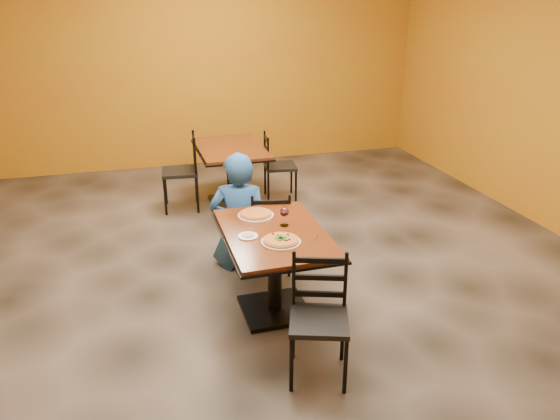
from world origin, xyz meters
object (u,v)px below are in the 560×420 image
object	(u,v)px
chair_main_near	(319,322)
chair_second_right	(280,167)
table_main	(275,253)
table_second	(231,162)
chair_main_far	(270,230)
chair_second_left	(180,172)
diner	(239,210)
plate_main	(281,242)
plate_far	(256,215)
wine_glass	(284,216)
pizza_main	(281,240)
side_plate	(248,236)
pizza_far	(256,214)

from	to	relation	value
chair_main_near	chair_second_right	size ratio (longest dim) A/B	1.02
table_main	table_second	world-z (taller)	same
chair_main_far	chair_second_left	bearing A→B (deg)	-58.66
diner	plate_main	xyz separation A→B (m)	(0.09, -1.16, 0.17)
chair_main_near	diner	xyz separation A→B (m)	(-0.17, 1.84, 0.14)
chair_main_near	diner	distance (m)	1.85
chair_second_right	plate_far	size ratio (longest dim) A/B	2.82
table_second	plate_far	bearing A→B (deg)	-95.59
table_main	diner	distance (m)	0.96
chair_main_far	chair_second_left	distance (m)	1.98
table_second	plate_far	size ratio (longest dim) A/B	3.98
chair_main_far	wine_glass	bearing A→B (deg)	97.21
table_second	chair_second_right	size ratio (longest dim) A/B	1.41
chair_main_near	chair_main_far	xyz separation A→B (m)	(0.09, 1.64, -0.03)
table_main	chair_second_right	size ratio (longest dim) A/B	1.41
table_second	wine_glass	xyz separation A→B (m)	(-0.04, -2.53, 0.28)
wine_glass	chair_main_far	bearing A→B (deg)	85.27
diner	pizza_main	distance (m)	1.18
table_main	plate_far	bearing A→B (deg)	100.49
plate_main	wine_glass	distance (m)	0.34
table_main	pizza_main	distance (m)	0.30
pizza_main	side_plate	distance (m)	0.28
chair_second_left	plate_main	world-z (taller)	chair_second_left
chair_main_near	wine_glass	bearing A→B (deg)	106.93
pizza_main	side_plate	bearing A→B (deg)	142.52
chair_second_right	pizza_far	size ratio (longest dim) A/B	3.12
pizza_main	wine_glass	bearing A→B (deg)	69.19
chair_main_far	pizza_main	bearing A→B (deg)	91.96
table_main	diner	world-z (taller)	diner
side_plate	chair_second_right	bearing A→B (deg)	68.89
chair_main_far	pizza_main	size ratio (longest dim) A/B	2.93
table_second	chair_second_left	size ratio (longest dim) A/B	1.29
table_second	chair_second_left	world-z (taller)	chair_second_left
plate_main	table_second	bearing A→B (deg)	86.79
table_second	plate_far	xyz separation A→B (m)	(-0.22, -2.26, 0.20)
chair_main_near	pizza_main	world-z (taller)	chair_main_near
table_second	chair_main_far	bearing A→B (deg)	-89.65
plate_far	pizza_far	size ratio (longest dim) A/B	1.11
chair_main_near	plate_far	size ratio (longest dim) A/B	2.87
chair_main_near	chair_second_right	bearing A→B (deg)	97.43
pizza_main	pizza_far	world-z (taller)	same
plate_far	pizza_far	xyz separation A→B (m)	(0.00, 0.00, 0.02)
chair_main_near	pizza_far	size ratio (longest dim) A/B	3.18
chair_main_near	plate_far	xyz separation A→B (m)	(-0.14, 1.25, 0.31)
table_second	pizza_main	bearing A→B (deg)	-93.21
chair_main_far	plate_main	distance (m)	1.04
table_main	pizza_far	distance (m)	0.43
chair_main_near	diner	size ratio (longest dim) A/B	0.77
chair_second_left	diner	size ratio (longest dim) A/B	0.82
diner	pizza_main	world-z (taller)	diner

